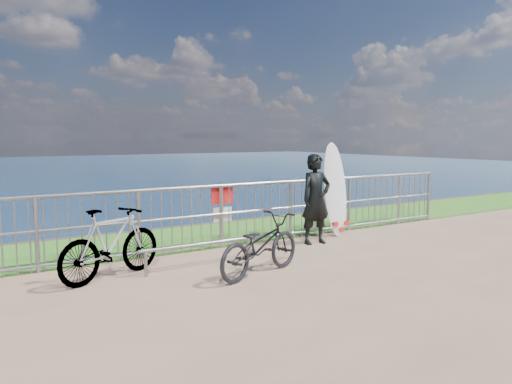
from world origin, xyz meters
TOP-DOWN VIEW (x-y plane):
  - grass_strip at (0.00, 2.70)m, footprint 120.00×120.00m
  - railing at (0.01, 1.60)m, footprint 10.06×0.10m
  - surfer at (1.12, 0.99)m, footprint 0.62×0.43m
  - surfboard at (1.94, 1.40)m, footprint 0.56×0.51m
  - bicycle_near at (-0.87, -0.21)m, footprint 1.73×1.04m
  - bicycle_far at (-2.69, 0.73)m, footprint 1.71×1.04m
  - bike_rack at (-1.42, 0.58)m, footprint 1.87×0.05m

SIDE VIEW (x-z plane):
  - grass_strip at x=0.00m, z-range 0.01..0.01m
  - bike_rack at x=-1.42m, z-range 0.13..0.52m
  - bicycle_near at x=-0.87m, z-range 0.00..0.86m
  - bicycle_far at x=-2.69m, z-range 0.00..0.99m
  - railing at x=0.01m, z-range 0.01..1.14m
  - surfer at x=1.12m, z-range 0.00..1.64m
  - surfboard at x=1.94m, z-range -0.07..1.77m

